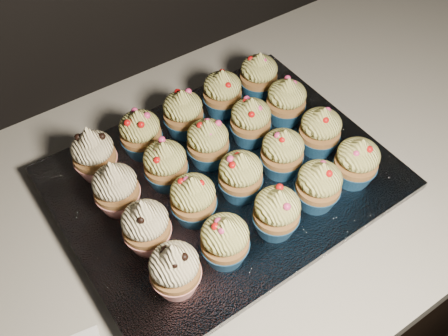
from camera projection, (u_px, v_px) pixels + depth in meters
name	position (u px, v px, depth m)	size (l,w,h in m)	color
cabinet	(305.00, 255.00, 1.22)	(2.40, 0.60, 0.86)	black
worktop	(337.00, 127.00, 0.87)	(2.44, 0.64, 0.04)	beige
baking_tray	(224.00, 184.00, 0.75)	(0.43, 0.33, 0.02)	black
foil_lining	(224.00, 177.00, 0.74)	(0.47, 0.37, 0.01)	silver
cupcake_0	(175.00, 269.00, 0.59)	(0.06, 0.06, 0.10)	red
cupcake_1	(225.00, 241.00, 0.62)	(0.06, 0.06, 0.08)	navy
cupcake_2	(277.00, 212.00, 0.65)	(0.06, 0.06, 0.08)	navy
cupcake_3	(319.00, 185.00, 0.67)	(0.06, 0.06, 0.08)	navy
cupcake_4	(356.00, 162.00, 0.70)	(0.06, 0.06, 0.08)	navy
cupcake_5	(146.00, 226.00, 0.63)	(0.06, 0.06, 0.10)	red
cupcake_6	(193.00, 199.00, 0.66)	(0.06, 0.06, 0.08)	navy
cupcake_7	(240.00, 175.00, 0.69)	(0.06, 0.06, 0.08)	navy
cupcake_8	(282.00, 153.00, 0.71)	(0.06, 0.06, 0.08)	navy
cupcake_9	(320.00, 131.00, 0.74)	(0.06, 0.06, 0.08)	navy
cupcake_10	(116.00, 188.00, 0.67)	(0.06, 0.06, 0.10)	red
cupcake_11	(166.00, 165.00, 0.70)	(0.06, 0.06, 0.08)	navy
cupcake_12	(208.00, 143.00, 0.72)	(0.06, 0.06, 0.08)	navy
cupcake_13	(251.00, 121.00, 0.75)	(0.06, 0.06, 0.08)	navy
cupcake_14	(286.00, 101.00, 0.78)	(0.06, 0.06, 0.08)	navy
cupcake_15	(94.00, 154.00, 0.71)	(0.06, 0.06, 0.10)	red
cupcake_16	(141.00, 133.00, 0.74)	(0.06, 0.06, 0.08)	navy
cupcake_17	(183.00, 113.00, 0.76)	(0.06, 0.06, 0.08)	navy
cupcake_18	(222.00, 93.00, 0.79)	(0.06, 0.06, 0.08)	navy
cupcake_19	(259.00, 76.00, 0.82)	(0.06, 0.06, 0.08)	navy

